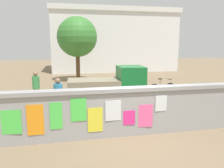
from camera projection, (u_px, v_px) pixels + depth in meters
name	position (u px, v px, depth m)	size (l,w,h in m)	color
ground	(98.00, 88.00, 14.96)	(60.00, 60.00, 0.00)	#7A664C
poster_wall	(133.00, 110.00, 7.11)	(8.42, 0.42, 1.56)	#999999
auto_rickshaw_truck	(110.00, 86.00, 10.69)	(3.67, 1.67, 1.85)	black
motorcycle	(177.00, 106.00, 8.85)	(1.89, 0.57, 0.87)	black
bicycle_near	(24.00, 117.00, 7.78)	(1.71, 0.44, 0.95)	black
bicycle_far	(162.00, 88.00, 12.91)	(1.70, 0.44, 0.95)	black
person_walking	(36.00, 85.00, 10.59)	(0.46, 0.46, 1.62)	#BF6626
person_bystander	(58.00, 94.00, 8.57)	(0.46, 0.46, 1.62)	yellow
tree_roadside	(77.00, 37.00, 17.42)	(3.15, 3.15, 5.04)	brown
building_background	(112.00, 40.00, 25.80)	(13.64, 7.26, 6.66)	white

